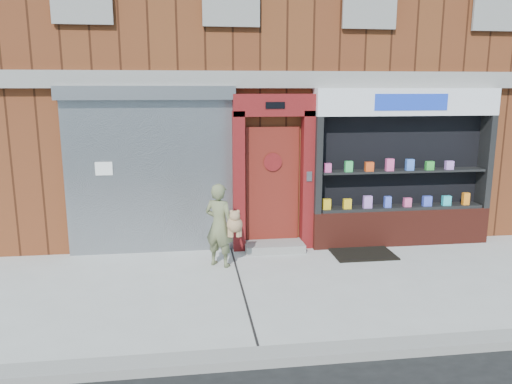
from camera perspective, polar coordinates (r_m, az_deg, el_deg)
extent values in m
plane|color=#9E9E99|center=(8.09, 9.52, -10.15)|extent=(80.00, 80.00, 0.00)
cube|color=gray|center=(6.25, 15.61, -16.80)|extent=(60.00, 0.30, 0.12)
cube|color=#5D2B15|center=(13.39, 2.24, 16.08)|extent=(12.00, 8.00, 8.00)
cube|color=gray|center=(9.36, 6.64, 12.63)|extent=(12.00, 0.16, 0.30)
cube|color=gray|center=(9.26, -11.97, 1.57)|extent=(3.00, 0.10, 2.80)
cube|color=slate|center=(9.06, -12.41, 11.01)|extent=(3.10, 0.30, 0.24)
cube|color=white|center=(9.25, -16.99, 2.57)|extent=(0.30, 0.01, 0.24)
cube|color=#5B0F11|center=(9.21, -2.00, 1.15)|extent=(0.22, 0.28, 2.60)
cube|color=#5B0F11|center=(9.43, 5.88, 1.34)|extent=(0.22, 0.28, 2.60)
cube|color=#5B0F11|center=(9.15, 2.05, 9.90)|extent=(1.50, 0.28, 0.40)
cube|color=black|center=(9.00, 2.21, 9.87)|extent=(0.35, 0.01, 0.12)
cube|color=maroon|center=(9.43, 1.87, 0.77)|extent=(1.00, 0.06, 2.20)
cylinder|color=black|center=(9.31, 1.93, 3.45)|extent=(0.28, 0.02, 0.28)
cylinder|color=#5B0F11|center=(9.30, 1.94, 3.44)|extent=(0.34, 0.02, 0.34)
cube|color=gray|center=(9.45, 2.10, -6.25)|extent=(1.10, 0.55, 0.15)
cube|color=slate|center=(9.27, 6.11, 1.78)|extent=(0.10, 0.02, 0.18)
cube|color=#581E15|center=(10.18, 16.04, -3.77)|extent=(3.50, 0.40, 0.70)
cube|color=black|center=(9.36, 6.96, 3.10)|extent=(0.12, 0.40, 1.80)
cube|color=black|center=(10.73, 24.73, 3.21)|extent=(0.12, 0.40, 1.80)
cube|color=black|center=(10.09, 16.02, 3.36)|extent=(3.30, 0.03, 1.80)
cube|color=black|center=(10.09, 16.16, -1.69)|extent=(3.20, 0.36, 0.06)
cube|color=black|center=(9.95, 16.40, 2.35)|extent=(3.20, 0.36, 0.04)
cube|color=white|center=(9.83, 16.85, 9.84)|extent=(3.50, 0.40, 0.50)
cube|color=#1837B8|center=(9.64, 17.35, 9.78)|extent=(1.40, 0.01, 0.30)
cube|color=yellow|center=(9.48, 8.08, -1.39)|extent=(0.15, 0.09, 0.20)
cube|color=yellow|center=(9.59, 10.38, -1.33)|extent=(0.15, 0.09, 0.19)
cube|color=#AC74D1|center=(9.72, 12.62, -1.12)|extent=(0.16, 0.09, 0.23)
cube|color=#425AE2|center=(9.87, 14.80, -1.10)|extent=(0.12, 0.09, 0.21)
cube|color=#E74D8A|center=(10.03, 16.91, -1.13)|extent=(0.14, 0.09, 0.17)
cube|color=blue|center=(10.20, 18.95, -0.98)|extent=(0.17, 0.09, 0.19)
cube|color=#29C0CF|center=(10.39, 20.93, -0.92)|extent=(0.16, 0.09, 0.19)
cube|color=orange|center=(10.58, 22.84, -0.72)|extent=(0.12, 0.09, 0.24)
cube|color=#DF4A98|center=(9.34, 8.20, 2.75)|extent=(0.12, 0.09, 0.16)
cube|color=green|center=(9.46, 10.54, 2.89)|extent=(0.14, 0.09, 0.20)
cube|color=#E84B18|center=(9.59, 12.81, 2.84)|extent=(0.16, 0.09, 0.17)
cube|color=#E94D93|center=(9.74, 15.02, 3.03)|extent=(0.15, 0.09, 0.23)
cube|color=#4272E1|center=(9.90, 17.16, 2.99)|extent=(0.15, 0.09, 0.21)
cube|color=green|center=(10.08, 19.22, 2.87)|extent=(0.15, 0.09, 0.16)
cube|color=#BA7CE0|center=(10.27, 21.21, 2.88)|extent=(0.15, 0.09, 0.16)
imported|color=#656B46|center=(8.50, -4.22, -3.79)|extent=(0.63, 0.58, 1.44)
sphere|color=#97724B|center=(8.37, -2.46, -3.72)|extent=(0.27, 0.27, 0.27)
sphere|color=#97724B|center=(8.29, -2.44, -2.74)|extent=(0.18, 0.18, 0.18)
sphere|color=#97724B|center=(8.27, -2.81, -2.28)|extent=(0.06, 0.06, 0.06)
sphere|color=#97724B|center=(8.28, -2.08, -2.25)|extent=(0.06, 0.06, 0.06)
cylinder|color=#97724B|center=(8.40, -3.06, -4.62)|extent=(0.06, 0.06, 0.16)
cylinder|color=#97724B|center=(8.42, -1.85, -4.58)|extent=(0.06, 0.06, 0.16)
cylinder|color=#97724B|center=(8.39, -2.80, -4.65)|extent=(0.06, 0.06, 0.16)
cylinder|color=#97724B|center=(8.40, -2.08, -4.62)|extent=(0.06, 0.06, 0.16)
cube|color=black|center=(9.44, 12.13, -6.92)|extent=(1.12, 0.79, 0.03)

